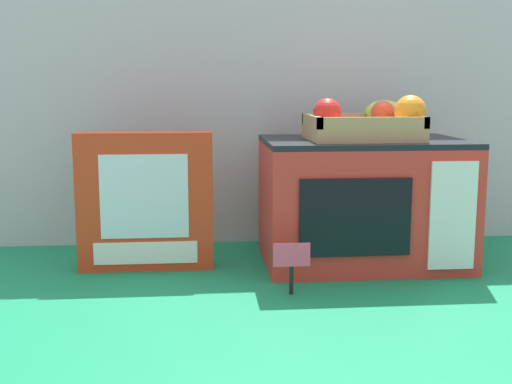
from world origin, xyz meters
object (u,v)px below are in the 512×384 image
at_px(toy_microwave, 362,201).
at_px(price_sign, 290,260).
at_px(cookie_set_box, 146,201).
at_px(food_groups_crate, 368,124).

xyz_separation_m(toy_microwave, price_sign, (-0.19, -0.22, -0.07)).
bearing_deg(toy_microwave, cookie_set_box, -178.55).
height_order(food_groups_crate, cookie_set_box, food_groups_crate).
distance_m(toy_microwave, price_sign, 0.30).
distance_m(toy_microwave, food_groups_crate, 0.17).
distance_m(cookie_set_box, price_sign, 0.36).
distance_m(toy_microwave, cookie_set_box, 0.48).
bearing_deg(food_groups_crate, cookie_set_box, 179.89).
distance_m(food_groups_crate, cookie_set_box, 0.51).
bearing_deg(cookie_set_box, toy_microwave, 1.45).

